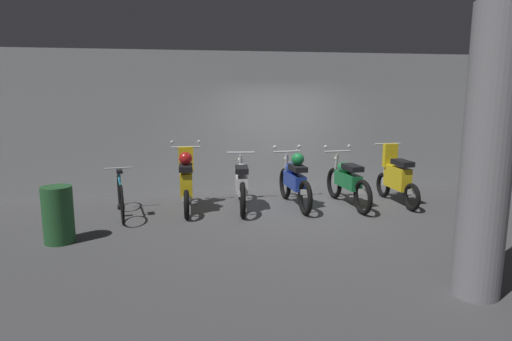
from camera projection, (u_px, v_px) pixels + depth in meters
ground_plane at (298, 210)px, 8.27m from camera, size 80.00×80.00×0.00m
back_wall at (276, 122)px, 9.98m from camera, size 16.00×0.30×3.10m
motorbike_slot_0 at (186, 181)px, 8.18m from camera, size 0.59×1.68×1.29m
motorbike_slot_1 at (241, 183)px, 8.36m from camera, size 0.56×1.95×1.03m
motorbike_slot_2 at (294, 180)px, 8.49m from camera, size 0.59×1.95×1.15m
motorbike_slot_3 at (347, 181)px, 8.56m from camera, size 0.59×1.95×1.15m
motorbike_slot_4 at (396, 178)px, 8.73m from camera, size 0.56×1.68×1.18m
bicycle at (120, 197)px, 7.82m from camera, size 0.50×1.71×0.89m
support_pillar at (487, 156)px, 4.56m from camera, size 0.51×0.51×3.10m
trash_bin at (58, 215)px, 6.43m from camera, size 0.44×0.44×0.85m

